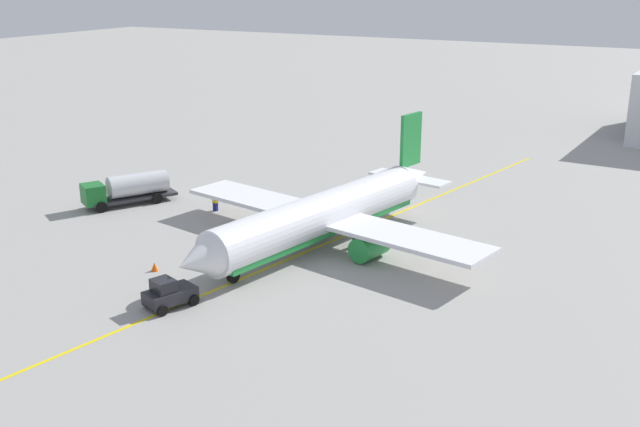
{
  "coord_description": "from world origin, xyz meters",
  "views": [
    {
      "loc": [
        54.26,
        29.15,
        22.96
      ],
      "look_at": [
        0.0,
        0.0,
        3.0
      ],
      "focal_mm": 42.15,
      "sensor_mm": 36.0,
      "label": 1
    }
  ],
  "objects_px": {
    "airplane": "(324,215)",
    "safety_cone_wingtip": "(160,286)",
    "pushback_tug": "(169,294)",
    "fuel_tanker": "(128,188)",
    "safety_cone_nose": "(155,267)",
    "refueling_worker": "(215,203)"
  },
  "relations": [
    {
      "from": "pushback_tug",
      "to": "safety_cone_nose",
      "type": "xyz_separation_m",
      "value": [
        -4.77,
        -5.37,
        -0.67
      ]
    },
    {
      "from": "fuel_tanker",
      "to": "pushback_tug",
      "type": "xyz_separation_m",
      "value": [
        17.61,
        19.55,
        -0.7
      ]
    },
    {
      "from": "airplane",
      "to": "safety_cone_wingtip",
      "type": "xyz_separation_m",
      "value": [
        14.39,
        -6.34,
        -2.42
      ]
    },
    {
      "from": "fuel_tanker",
      "to": "safety_cone_nose",
      "type": "relative_size",
      "value": 13.77
    },
    {
      "from": "pushback_tug",
      "to": "fuel_tanker",
      "type": "bearing_deg",
      "value": -132.02
    },
    {
      "from": "pushback_tug",
      "to": "safety_cone_wingtip",
      "type": "distance_m",
      "value": 3.45
    },
    {
      "from": "safety_cone_wingtip",
      "to": "safety_cone_nose",
      "type": "bearing_deg",
      "value": -133.49
    },
    {
      "from": "airplane",
      "to": "fuel_tanker",
      "type": "relative_size",
      "value": 3.48
    },
    {
      "from": "fuel_tanker",
      "to": "safety_cone_wingtip",
      "type": "height_order",
      "value": "fuel_tanker"
    },
    {
      "from": "airplane",
      "to": "safety_cone_wingtip",
      "type": "distance_m",
      "value": 15.91
    },
    {
      "from": "safety_cone_nose",
      "to": "refueling_worker",
      "type": "bearing_deg",
      "value": -161.72
    },
    {
      "from": "refueling_worker",
      "to": "safety_cone_wingtip",
      "type": "xyz_separation_m",
      "value": [
        17.9,
        7.81,
        -0.54
      ]
    },
    {
      "from": "fuel_tanker",
      "to": "safety_cone_nose",
      "type": "distance_m",
      "value": 19.17
    },
    {
      "from": "fuel_tanker",
      "to": "safety_cone_wingtip",
      "type": "bearing_deg",
      "value": 47.61
    },
    {
      "from": "pushback_tug",
      "to": "safety_cone_nose",
      "type": "bearing_deg",
      "value": -131.61
    },
    {
      "from": "refueling_worker",
      "to": "safety_cone_nose",
      "type": "height_order",
      "value": "refueling_worker"
    },
    {
      "from": "safety_cone_nose",
      "to": "safety_cone_wingtip",
      "type": "distance_m",
      "value": 3.82
    },
    {
      "from": "refueling_worker",
      "to": "safety_cone_wingtip",
      "type": "height_order",
      "value": "refueling_worker"
    },
    {
      "from": "safety_cone_nose",
      "to": "safety_cone_wingtip",
      "type": "height_order",
      "value": "safety_cone_nose"
    },
    {
      "from": "pushback_tug",
      "to": "refueling_worker",
      "type": "distance_m",
      "value": 22.59
    },
    {
      "from": "safety_cone_wingtip",
      "to": "refueling_worker",
      "type": "bearing_deg",
      "value": -156.42
    },
    {
      "from": "airplane",
      "to": "pushback_tug",
      "type": "distance_m",
      "value": 17.03
    }
  ]
}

